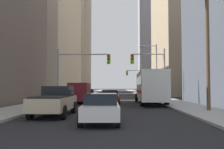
{
  "coord_description": "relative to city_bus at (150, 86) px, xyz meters",
  "views": [
    {
      "loc": [
        0.69,
        -4.44,
        1.87
      ],
      "look_at": [
        0.0,
        28.54,
        3.44
      ],
      "focal_mm": 40.42,
      "sensor_mm": 36.0,
      "label": 1
    }
  ],
  "objects": [
    {
      "name": "sidewalk_right",
      "position": [
        2.75,
        26.96,
        -1.85
      ],
      "size": [
        3.55,
        160.0,
        0.15
      ],
      "primitive_type": "cube",
      "color": "#9E9E99",
      "rests_on": "ground"
    },
    {
      "name": "city_bus",
      "position": [
        0.0,
        0.0,
        0.0
      ],
      "size": [
        2.91,
        11.58,
        3.4
      ],
      "color": "silver",
      "rests_on": "ground"
    },
    {
      "name": "traffic_signal_near_left",
      "position": [
        -7.48,
        -0.07,
        2.21
      ],
      "size": [
        5.85,
        0.44,
        6.0
      ],
      "color": "gray",
      "rests_on": "ground"
    },
    {
      "name": "building_right_mid_block",
      "position": [
        14.43,
        27.8,
        14.64
      ],
      "size": [
        17.9,
        22.33,
        33.14
      ],
      "primitive_type": "cube",
      "color": "tan",
      "rests_on": "ground"
    },
    {
      "name": "cargo_van_maroon",
      "position": [
        -7.74,
        0.76,
        -0.64
      ],
      "size": [
        2.16,
        5.26,
        2.26
      ],
      "color": "maroon",
      "rests_on": "ground"
    },
    {
      "name": "utility_pole_right",
      "position": [
        3.11,
        -8.92,
        3.28
      ],
      "size": [
        2.2,
        0.28,
        9.86
      ],
      "color": "brown",
      "rests_on": "ground"
    },
    {
      "name": "street_lamp_right",
      "position": [
        1.31,
        6.02,
        2.6
      ],
      "size": [
        2.34,
        0.32,
        7.5
      ],
      "color": "gray",
      "rests_on": "ground"
    },
    {
      "name": "pickup_truck_beige",
      "position": [
        -7.59,
        -11.21,
        -1.0
      ],
      "size": [
        2.2,
        5.41,
        1.9
      ],
      "color": "#C6B793",
      "rests_on": "ground"
    },
    {
      "name": "traffic_signal_near_right",
      "position": [
        -0.02,
        -0.07,
        2.11
      ],
      "size": [
        3.77,
        0.44,
        6.0
      ],
      "color": "gray",
      "rests_on": "ground"
    },
    {
      "name": "traffic_signal_far_right",
      "position": [
        0.22,
        28.25,
        2.09
      ],
      "size": [
        3.24,
        0.44,
        6.0
      ],
      "color": "gray",
      "rests_on": "ground"
    },
    {
      "name": "sedan_red",
      "position": [
        -4.27,
        -1.1,
        -1.16
      ],
      "size": [
        1.95,
        4.25,
        1.52
      ],
      "color": "maroon",
      "rests_on": "ground"
    },
    {
      "name": "building_left_mid_office",
      "position": [
        -23.92,
        25.97,
        10.54
      ],
      "size": [
        21.38,
        26.01,
        24.94
      ],
      "primitive_type": "cube",
      "color": "#B7A893",
      "rests_on": "ground"
    },
    {
      "name": "sedan_navy",
      "position": [
        -7.58,
        6.83,
        -1.16
      ],
      "size": [
        1.95,
        4.25,
        1.52
      ],
      "color": "#141E4C",
      "rests_on": "ground"
    },
    {
      "name": "building_right_far_highrise",
      "position": [
        15.8,
        70.71,
        25.99
      ],
      "size": [
        20.88,
        19.25,
        55.85
      ],
      "primitive_type": "cube",
      "color": "#93939E",
      "rests_on": "ground"
    },
    {
      "name": "sedan_white",
      "position": [
        -4.38,
        -14.57,
        -1.16
      ],
      "size": [
        1.95,
        4.25,
        1.52
      ],
      "color": "white",
      "rests_on": "ground"
    },
    {
      "name": "sidewalk_left",
      "position": [
        -11.23,
        26.96,
        -1.85
      ],
      "size": [
        3.55,
        160.0,
        0.15
      ],
      "primitive_type": "cube",
      "color": "#9E9E99",
      "rests_on": "ground"
    }
  ]
}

